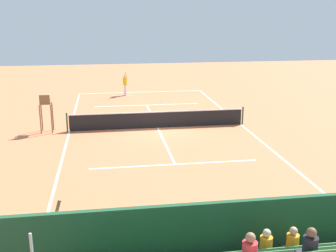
{
  "coord_description": "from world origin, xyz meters",
  "views": [
    {
      "loc": [
        2.93,
        23.2,
        6.59
      ],
      "look_at": [
        0.0,
        4.0,
        1.2
      ],
      "focal_mm": 44.86,
      "sensor_mm": 36.0,
      "label": 1
    }
  ],
  "objects_px": {
    "courtside_bench": "(303,231)",
    "line_judge": "(56,235)",
    "tennis_racket": "(114,96)",
    "tennis_ball_near": "(161,101)",
    "tennis_net": "(158,119)",
    "equipment_bag": "(244,250)",
    "tennis_player": "(125,83)",
    "umpire_chair": "(46,109)"
  },
  "relations": [
    {
      "from": "equipment_bag",
      "to": "tennis_racket",
      "type": "xyz_separation_m",
      "value": [
        2.98,
        -23.04,
        -0.16
      ]
    },
    {
      "from": "tennis_net",
      "to": "umpire_chair",
      "type": "distance_m",
      "value": 6.25
    },
    {
      "from": "tennis_player",
      "to": "tennis_ball_near",
      "type": "relative_size",
      "value": 29.18
    },
    {
      "from": "tennis_ball_near",
      "to": "equipment_bag",
      "type": "bearing_deg",
      "value": 88.77
    },
    {
      "from": "tennis_player",
      "to": "line_judge",
      "type": "xyz_separation_m",
      "value": [
        3.0,
        23.1,
        0.0
      ]
    },
    {
      "from": "equipment_bag",
      "to": "tennis_racket",
      "type": "bearing_deg",
      "value": -82.64
    },
    {
      "from": "courtside_bench",
      "to": "tennis_player",
      "type": "height_order",
      "value": "tennis_player"
    },
    {
      "from": "tennis_net",
      "to": "courtside_bench",
      "type": "height_order",
      "value": "tennis_net"
    },
    {
      "from": "tennis_player",
      "to": "tennis_racket",
      "type": "distance_m",
      "value": 1.39
    },
    {
      "from": "umpire_chair",
      "to": "equipment_bag",
      "type": "xyz_separation_m",
      "value": [
        -6.9,
        13.45,
        -1.13
      ]
    },
    {
      "from": "equipment_bag",
      "to": "tennis_ball_near",
      "type": "distance_m",
      "value": 20.4
    },
    {
      "from": "tennis_player",
      "to": "tennis_racket",
      "type": "bearing_deg",
      "value": 11.19
    },
    {
      "from": "line_judge",
      "to": "tennis_racket",
      "type": "bearing_deg",
      "value": -95.1
    },
    {
      "from": "courtside_bench",
      "to": "line_judge",
      "type": "height_order",
      "value": "line_judge"
    },
    {
      "from": "line_judge",
      "to": "tennis_ball_near",
      "type": "bearing_deg",
      "value": -105.07
    },
    {
      "from": "equipment_bag",
      "to": "line_judge",
      "type": "distance_m",
      "value": 5.09
    },
    {
      "from": "tennis_net",
      "to": "tennis_racket",
      "type": "height_order",
      "value": "tennis_net"
    },
    {
      "from": "tennis_racket",
      "to": "line_judge",
      "type": "relative_size",
      "value": 0.3
    },
    {
      "from": "courtside_bench",
      "to": "tennis_player",
      "type": "xyz_separation_m",
      "value": [
        3.79,
        -23.1,
        0.46
      ]
    },
    {
      "from": "umpire_chair",
      "to": "line_judge",
      "type": "height_order",
      "value": "umpire_chair"
    },
    {
      "from": "umpire_chair",
      "to": "tennis_ball_near",
      "type": "bearing_deg",
      "value": -136.56
    },
    {
      "from": "tennis_net",
      "to": "tennis_ball_near",
      "type": "relative_size",
      "value": 156.06
    },
    {
      "from": "tennis_racket",
      "to": "tennis_ball_near",
      "type": "relative_size",
      "value": 8.78
    },
    {
      "from": "courtside_bench",
      "to": "tennis_racket",
      "type": "relative_size",
      "value": 3.1
    },
    {
      "from": "tennis_ball_near",
      "to": "line_judge",
      "type": "bearing_deg",
      "value": 74.93
    },
    {
      "from": "umpire_chair",
      "to": "tennis_racket",
      "type": "relative_size",
      "value": 3.69
    },
    {
      "from": "tennis_net",
      "to": "line_judge",
      "type": "relative_size",
      "value": 5.35
    },
    {
      "from": "equipment_bag",
      "to": "line_judge",
      "type": "bearing_deg",
      "value": -1.41
    },
    {
      "from": "equipment_bag",
      "to": "tennis_player",
      "type": "bearing_deg",
      "value": -85.02
    },
    {
      "from": "equipment_bag",
      "to": "tennis_ball_near",
      "type": "bearing_deg",
      "value": -91.23
    },
    {
      "from": "umpire_chair",
      "to": "line_judge",
      "type": "relative_size",
      "value": 1.11
    },
    {
      "from": "tennis_net",
      "to": "tennis_racket",
      "type": "relative_size",
      "value": 17.77
    },
    {
      "from": "tennis_racket",
      "to": "tennis_ball_near",
      "type": "xyz_separation_m",
      "value": [
        -3.42,
        2.64,
        0.02
      ]
    },
    {
      "from": "umpire_chair",
      "to": "tennis_ball_near",
      "type": "distance_m",
      "value": 10.18
    },
    {
      "from": "equipment_bag",
      "to": "tennis_ball_near",
      "type": "height_order",
      "value": "equipment_bag"
    },
    {
      "from": "tennis_player",
      "to": "tennis_ball_near",
      "type": "xyz_separation_m",
      "value": [
        -2.46,
        2.83,
        -0.98
      ]
    },
    {
      "from": "tennis_net",
      "to": "line_judge",
      "type": "height_order",
      "value": "line_judge"
    },
    {
      "from": "courtside_bench",
      "to": "line_judge",
      "type": "relative_size",
      "value": 0.93
    },
    {
      "from": "tennis_net",
      "to": "tennis_player",
      "type": "bearing_deg",
      "value": -82.3
    },
    {
      "from": "tennis_racket",
      "to": "line_judge",
      "type": "distance_m",
      "value": 23.03
    },
    {
      "from": "tennis_racket",
      "to": "line_judge",
      "type": "xyz_separation_m",
      "value": [
        2.04,
        22.91,
        1.0
      ]
    },
    {
      "from": "umpire_chair",
      "to": "equipment_bag",
      "type": "height_order",
      "value": "umpire_chair"
    }
  ]
}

